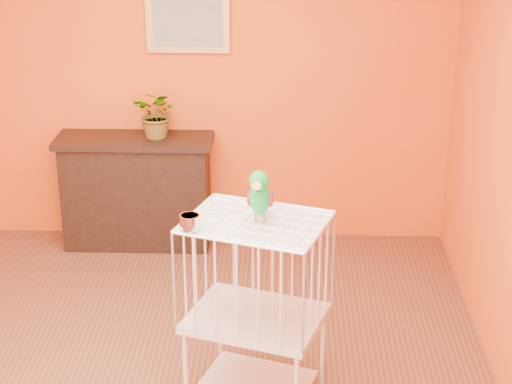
{
  "coord_description": "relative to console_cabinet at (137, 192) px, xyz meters",
  "views": [
    {
      "loc": [
        0.73,
        -4.08,
        2.92
      ],
      "look_at": [
        0.58,
        0.06,
        1.25
      ],
      "focal_mm": 60.0,
      "sensor_mm": 36.0,
      "label": 1
    }
  ],
  "objects": [
    {
      "name": "parrot",
      "position": [
        1.02,
        -2.01,
        0.81
      ],
      "size": [
        0.15,
        0.26,
        0.29
      ],
      "rotation": [
        0.0,
        0.0,
        -0.15
      ],
      "color": "#59544C",
      "rests_on": "birdcage"
    },
    {
      "name": "potted_plant",
      "position": [
        0.19,
        -0.05,
        0.59
      ],
      "size": [
        0.44,
        0.47,
        0.29
      ],
      "primitive_type": "imported",
      "rotation": [
        0.0,
        0.0,
        -0.34
      ],
      "color": "#26722D",
      "rests_on": "console_cabinet"
    },
    {
      "name": "feed_cup",
      "position": [
        0.67,
        -2.13,
        0.7
      ],
      "size": [
        0.11,
        0.11,
        0.07
      ],
      "primitive_type": "cylinder",
      "color": "silver",
      "rests_on": "birdcage"
    },
    {
      "name": "room_shell",
      "position": [
        0.42,
        -2.04,
        1.14
      ],
      "size": [
        4.5,
        4.5,
        4.5
      ],
      "color": "#E65415",
      "rests_on": "ground"
    },
    {
      "name": "console_cabinet",
      "position": [
        0.0,
        0.0,
        0.0
      ],
      "size": [
        1.19,
        0.43,
        0.88
      ],
      "color": "black",
      "rests_on": "ground"
    },
    {
      "name": "birdcage",
      "position": [
        1.0,
        -2.01,
        0.13
      ],
      "size": [
        0.85,
        0.74,
        1.1
      ],
      "rotation": [
        0.0,
        0.0,
        -0.32
      ],
      "color": "silver",
      "rests_on": "ground"
    },
    {
      "name": "framed_picture",
      "position": [
        0.42,
        0.18,
        1.31
      ],
      "size": [
        0.62,
        0.04,
        0.5
      ],
      "color": "#BD8C43",
      "rests_on": "room_shell"
    }
  ]
}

